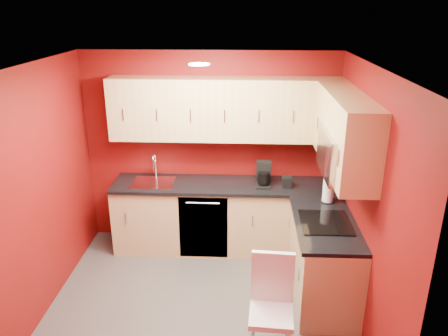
# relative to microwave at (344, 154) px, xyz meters

# --- Properties ---
(floor) EXTENTS (3.20, 3.20, 0.00)m
(floor) POSITION_rel_microwave_xyz_m (-1.39, -0.20, -1.66)
(floor) COLOR #454341
(floor) RESTS_ON ground
(ceiling) EXTENTS (3.20, 3.20, 0.00)m
(ceiling) POSITION_rel_microwave_xyz_m (-1.39, -0.20, 0.84)
(ceiling) COLOR white
(ceiling) RESTS_ON wall_back
(wall_back) EXTENTS (3.20, 0.00, 3.20)m
(wall_back) POSITION_rel_microwave_xyz_m (-1.39, 1.30, -0.41)
(wall_back) COLOR maroon
(wall_back) RESTS_ON floor
(wall_front) EXTENTS (3.20, 0.00, 3.20)m
(wall_front) POSITION_rel_microwave_xyz_m (-1.39, -1.70, -0.41)
(wall_front) COLOR maroon
(wall_front) RESTS_ON floor
(wall_left) EXTENTS (0.00, 3.00, 3.00)m
(wall_left) POSITION_rel_microwave_xyz_m (-2.99, -0.20, -0.41)
(wall_left) COLOR maroon
(wall_left) RESTS_ON floor
(wall_right) EXTENTS (0.00, 3.00, 3.00)m
(wall_right) POSITION_rel_microwave_xyz_m (0.21, -0.20, -0.41)
(wall_right) COLOR maroon
(wall_right) RESTS_ON floor
(base_cabinets_back) EXTENTS (2.80, 0.60, 0.87)m
(base_cabinets_back) POSITION_rel_microwave_xyz_m (-1.19, 1.00, -1.22)
(base_cabinets_back) COLOR tan
(base_cabinets_back) RESTS_ON floor
(base_cabinets_right) EXTENTS (0.60, 1.30, 0.87)m
(base_cabinets_right) POSITION_rel_microwave_xyz_m (-0.09, 0.05, -1.22)
(base_cabinets_right) COLOR tan
(base_cabinets_right) RESTS_ON floor
(countertop_back) EXTENTS (2.80, 0.63, 0.04)m
(countertop_back) POSITION_rel_microwave_xyz_m (-1.19, 0.99, -0.77)
(countertop_back) COLOR black
(countertop_back) RESTS_ON base_cabinets_back
(countertop_right) EXTENTS (0.63, 1.27, 0.04)m
(countertop_right) POSITION_rel_microwave_xyz_m (-0.11, 0.04, -0.77)
(countertop_right) COLOR black
(countertop_right) RESTS_ON base_cabinets_right
(upper_cabinets_back) EXTENTS (2.80, 0.35, 0.75)m
(upper_cabinets_back) POSITION_rel_microwave_xyz_m (-1.19, 1.13, 0.17)
(upper_cabinets_back) COLOR tan
(upper_cabinets_back) RESTS_ON wall_back
(upper_cabinets_right) EXTENTS (0.35, 1.55, 0.75)m
(upper_cabinets_right) POSITION_rel_microwave_xyz_m (0.03, 0.24, 0.23)
(upper_cabinets_right) COLOR tan
(upper_cabinets_right) RESTS_ON wall_right
(microwave) EXTENTS (0.42, 0.76, 0.42)m
(microwave) POSITION_rel_microwave_xyz_m (0.00, 0.00, 0.00)
(microwave) COLOR silver
(microwave) RESTS_ON upper_cabinets_right
(cooktop) EXTENTS (0.50, 0.55, 0.01)m
(cooktop) POSITION_rel_microwave_xyz_m (-0.11, 0.00, -0.74)
(cooktop) COLOR black
(cooktop) RESTS_ON countertop_right
(sink) EXTENTS (0.52, 0.42, 0.35)m
(sink) POSITION_rel_microwave_xyz_m (-2.09, 1.00, -0.72)
(sink) COLOR silver
(sink) RESTS_ON countertop_back
(dishwasher_front) EXTENTS (0.60, 0.02, 0.82)m
(dishwasher_front) POSITION_rel_microwave_xyz_m (-1.44, 0.71, -1.22)
(dishwasher_front) COLOR black
(dishwasher_front) RESTS_ON base_cabinets_back
(downlight) EXTENTS (0.20, 0.20, 0.01)m
(downlight) POSITION_rel_microwave_xyz_m (-1.39, 0.10, 0.82)
(downlight) COLOR white
(downlight) RESTS_ON ceiling
(coffee_maker) EXTENTS (0.19, 0.25, 0.30)m
(coffee_maker) POSITION_rel_microwave_xyz_m (-0.72, 0.93, -0.60)
(coffee_maker) COLOR black
(coffee_maker) RESTS_ON countertop_back
(napkin_holder) EXTENTS (0.13, 0.13, 0.13)m
(napkin_holder) POSITION_rel_microwave_xyz_m (-0.43, 0.93, -0.69)
(napkin_holder) COLOR black
(napkin_holder) RESTS_ON countertop_back
(paper_towel) EXTENTS (0.19, 0.19, 0.29)m
(paper_towel) POSITION_rel_microwave_xyz_m (-0.01, 0.52, -0.61)
(paper_towel) COLOR silver
(paper_towel) RESTS_ON countertop_right
(dining_chair) EXTENTS (0.41, 0.43, 0.96)m
(dining_chair) POSITION_rel_microwave_xyz_m (-0.69, -0.85, -1.18)
(dining_chair) COLOR white
(dining_chair) RESTS_ON floor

